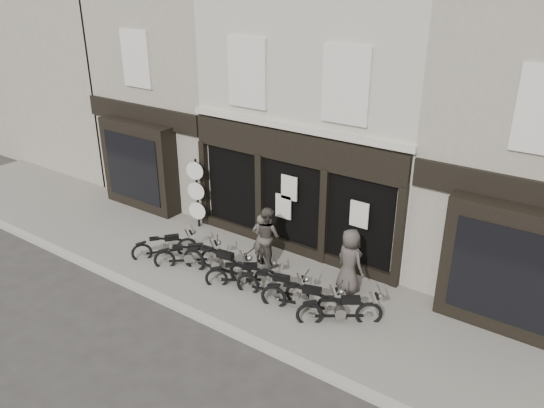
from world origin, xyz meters
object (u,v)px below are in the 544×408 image
Objects in this scene: motorcycle_2 at (218,265)px; man_left at (262,239)px; man_centre at (267,236)px; advert_sign_post at (197,196)px; motorcycle_4 at (273,287)px; motorcycle_6 at (340,312)px; motorcycle_0 at (165,248)px; motorcycle_5 at (302,300)px; motorcycle_3 at (242,276)px; man_right at (350,261)px; motorcycle_1 at (189,257)px.

man_left is at bearing 56.98° from motorcycle_2.
man_centre is 0.71× the size of advert_sign_post.
motorcycle_4 is at bearing -38.54° from advert_sign_post.
man_centre is (0.13, 0.09, 0.10)m from man_left.
motorcycle_0 is at bearing 144.86° from motorcycle_6.
motorcycle_6 is at bearing 168.92° from man_centre.
motorcycle_5 is 1.03m from motorcycle_6.
motorcycle_3 is at bearing 144.87° from motorcycle_6.
man_left is (-2.28, 1.35, 0.50)m from motorcycle_5.
man_left reaches higher than motorcycle_4.
man_left reaches higher than motorcycle_5.
motorcycle_0 is 5.96m from motorcycle_6.
motorcycle_6 is 1.02× the size of man_right.
motorcycle_2 is 3.92m from motorcycle_6.
motorcycle_2 is 1.48m from man_left.
man_right is at bearing 54.77° from motorcycle_5.
motorcycle_3 is at bearing 107.27° from man_centre.
advert_sign_post reaches higher than man_right.
man_left is 0.63× the size of advert_sign_post.
motorcycle_4 is 0.94× the size of motorcycle_5.
man_left is 3.32m from advert_sign_post.
motorcycle_0 is 1.02× the size of motorcycle_1.
man_left is 0.88× the size of man_centre.
man_centre reaches higher than motorcycle_2.
motorcycle_3 is 2.98m from man_right.
motorcycle_6 is at bearing -31.52° from advert_sign_post.
motorcycle_0 is 2.92m from motorcycle_3.
advert_sign_post reaches higher than man_centre.
advert_sign_post is at bearing 53.95° from motorcycle_0.
advert_sign_post is (-3.22, 0.75, 0.32)m from man_left.
advert_sign_post is (-4.52, 2.00, 0.84)m from motorcycle_4.
man_left is 0.87× the size of man_right.
motorcycle_0 is 0.84× the size of motorcycle_4.
motorcycle_5 reaches higher than motorcycle_1.
advert_sign_post is (-6.02, 0.59, 0.20)m from man_right.
man_centre is at bearing 129.62° from motorcycle_5.
man_centre is 0.99× the size of man_right.
man_left reaches higher than motorcycle_0.
motorcycle_4 is (1.91, 0.01, -0.05)m from motorcycle_2.
man_right is at bearing 15.40° from motorcycle_2.
motorcycle_0 is 0.72× the size of motorcycle_2.
motorcycle_0 is at bearing 38.68° from man_centre.
motorcycle_2 reaches higher than motorcycle_6.
man_left is at bearing 123.39° from motorcycle_6.
motorcycle_5 is 1.15× the size of motorcycle_6.
motorcycle_5 reaches higher than motorcycle_3.
motorcycle_4 is 5.02m from advert_sign_post.
motorcycle_1 is 0.95× the size of motorcycle_3.
motorcycle_6 is 6.87m from advert_sign_post.
motorcycle_4 is 2.01m from motorcycle_6.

